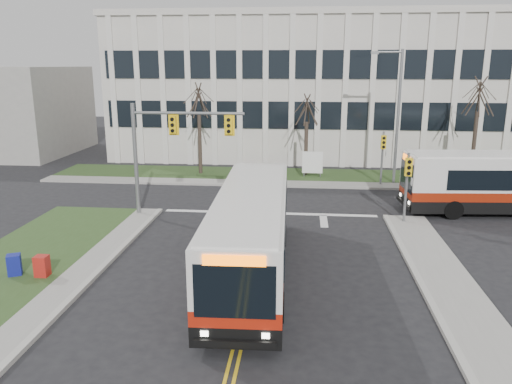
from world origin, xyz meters
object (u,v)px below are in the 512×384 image
object	(u,v)px
directory_sign	(312,163)
bus_main	(251,234)
newspaper_box_blue	(14,266)
streetlight	(396,110)
newspaper_box_red	(42,267)

from	to	relation	value
directory_sign	bus_main	distance (m)	17.89
bus_main	newspaper_box_blue	distance (m)	9.44
streetlight	newspaper_box_blue	xyz separation A→B (m)	(-17.46, -17.73, -4.72)
bus_main	newspaper_box_blue	bearing A→B (deg)	-173.38
streetlight	bus_main	world-z (taller)	streetlight
streetlight	newspaper_box_blue	distance (m)	25.33
streetlight	newspaper_box_blue	bearing A→B (deg)	-134.56
directory_sign	newspaper_box_blue	size ratio (longest dim) A/B	2.11
streetlight	newspaper_box_red	xyz separation A→B (m)	(-16.31, -17.75, -4.72)
bus_main	newspaper_box_red	size ratio (longest dim) A/B	12.94
newspaper_box_red	streetlight	bearing A→B (deg)	46.72
directory_sign	newspaper_box_blue	bearing A→B (deg)	-122.08
bus_main	newspaper_box_blue	xyz separation A→B (m)	(-9.27, -1.35, -1.16)
directory_sign	newspaper_box_blue	xyz separation A→B (m)	(-11.93, -19.03, -0.70)
directory_sign	bus_main	size ratio (longest dim) A/B	0.16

